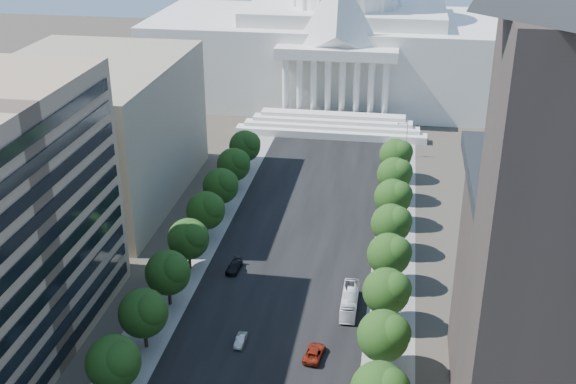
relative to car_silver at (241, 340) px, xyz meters
The scene contains 28 objects.
road_asphalt 39.13m from the car_silver, 84.44° to the left, with size 30.00×260.00×0.01m, color black.
sidewalk_left 41.81m from the car_silver, 111.34° to the left, with size 8.00×260.00×0.02m, color gray.
sidewalk_right 45.13m from the car_silver, 59.67° to the left, with size 8.00×260.00×0.02m, color gray.
capitol 135.28m from the car_silver, 88.38° to the left, with size 120.00×56.00×73.00m.
office_block_left_far 67.50m from the car_silver, 132.09° to the left, with size 38.00×52.00×30.00m, color gray.
tree_l_c 21.42m from the car_silver, 132.29° to the right, with size 7.79×7.60×9.97m.
tree_l_d 15.38m from the car_silver, 166.82° to the right, with size 7.79×7.60×9.97m.
tree_l_e 17.40m from the car_silver, 147.76° to the left, with size 7.79×7.60×9.97m.
tree_l_f 25.62m from the car_silver, 123.76° to the left, with size 7.79×7.60×9.97m.
tree_l_g 36.04m from the car_silver, 112.96° to the left, with size 7.79×7.60×9.97m.
tree_l_h 47.21m from the car_silver, 107.22° to the left, with size 7.79×7.60×9.97m.
tree_l_i 58.71m from the car_silver, 103.74° to the left, with size 7.79×7.60×9.97m.
tree_l_j 70.38m from the car_silver, 101.41° to the left, with size 7.79×7.60×9.97m.
tree_r_d 23.10m from the car_silver, ahead, with size 7.79×7.60×9.97m.
tree_r_e 24.49m from the car_silver, 21.58° to the left, with size 7.79×7.60×9.97m.
tree_r_f 30.88m from the car_silver, 43.16° to the left, with size 7.79×7.60×9.97m.
tree_r_g 39.95m from the car_silver, 55.95° to the left, with size 7.79×7.60×9.97m.
tree_r_h 50.26m from the car_silver, 63.69° to the left, with size 7.79×7.60×9.97m.
tree_r_i 61.19m from the car_silver, 68.70° to the left, with size 7.79×7.60×9.97m.
tree_r_j 72.46m from the car_silver, 72.16° to the left, with size 7.79×7.60×9.97m.
streetlight_c 25.85m from the car_silver, 20.68° to the left, with size 2.61×0.44×9.00m.
streetlight_d 41.72m from the car_silver, 55.08° to the left, with size 2.61×0.44×9.00m.
streetlight_e 63.74m from the car_silver, 68.10° to the left, with size 2.61×0.44×9.00m.
streetlight_f 87.38m from the car_silver, 74.24° to the left, with size 2.61×0.44×9.00m.
car_silver is the anchor object (origin of this frame).
car_red 11.80m from the car_silver, ahead, with size 2.59×5.62×1.56m, color maroon.
car_dark_b 22.36m from the car_silver, 105.63° to the left, with size 2.14×5.27×1.53m, color black.
city_bus 20.20m from the car_silver, 38.27° to the left, with size 2.51×10.75×2.99m, color silver.
Camera 1 is at (18.16, -38.85, 67.77)m, focal length 45.00 mm.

